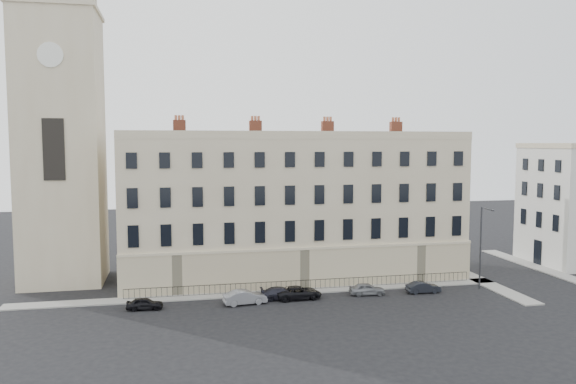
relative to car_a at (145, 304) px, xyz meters
name	(u,v)px	position (x,y,z in m)	size (l,w,h in m)	color
ground	(383,302)	(21.40, -1.98, -0.54)	(160.00, 160.00, 0.00)	black
terrace	(292,208)	(15.44, 9.98, 6.95)	(36.22, 12.22, 17.00)	#BFAE8E
church_tower	(60,104)	(-8.60, 12.01, 18.12)	(8.00, 8.13, 44.00)	#BFAE8E
adjacent_building	(576,206)	(50.40, 9.02, 6.46)	(10.00, 10.00, 14.00)	silver
pavement_terrace	(267,293)	(11.40, 3.02, -0.48)	(48.00, 2.00, 0.12)	gray
pavement_east_return	(467,274)	(34.40, 6.02, -0.48)	(2.00, 24.00, 0.12)	gray
pavement_adjacent	(535,267)	(44.40, 8.02, -0.48)	(2.00, 20.00, 0.12)	gray
railings	(306,285)	(15.40, 3.42, 0.01)	(35.00, 0.04, 0.96)	black
car_a	(145,304)	(0.00, 0.00, 0.00)	(1.28, 3.18, 1.08)	black
car_b	(245,297)	(8.84, -0.16, 0.11)	(1.38, 3.95, 1.30)	gray
car_c	(281,293)	(12.40, 0.75, 0.03)	(1.61, 3.96, 1.15)	black
car_d	(299,293)	(14.02, 0.54, 0.06)	(2.01, 4.35, 1.21)	black
car_e	(367,289)	(20.78, 0.52, 0.04)	(1.38, 3.43, 1.17)	slate
car_f	(423,287)	(26.41, 0.13, 0.01)	(1.17, 3.35, 1.10)	black
streetlamp	(481,244)	(32.69, 0.36, 4.04)	(0.58, 1.76, 8.26)	#2E2F33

